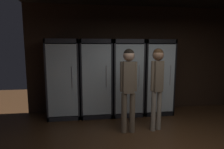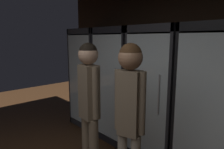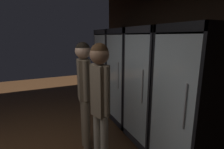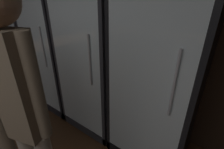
{
  "view_description": "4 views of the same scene",
  "coord_description": "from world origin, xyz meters",
  "px_view_note": "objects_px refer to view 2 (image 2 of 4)",
  "views": [
    {
      "loc": [
        -1.44,
        -1.94,
        1.7
      ],
      "look_at": [
        -0.86,
        2.46,
        1.07
      ],
      "focal_mm": 29.73,
      "sensor_mm": 36.0,
      "label": 1
    },
    {
      "loc": [
        1.19,
        0.25,
        1.74
      ],
      "look_at": [
        -1.35,
        2.57,
        1.12
      ],
      "focal_mm": 32.74,
      "sensor_mm": 36.0,
      "label": 2
    },
    {
      "loc": [
        1.8,
        0.92,
        1.77
      ],
      "look_at": [
        -1.47,
        2.4,
        0.97
      ],
      "focal_mm": 27.85,
      "sensor_mm": 36.0,
      "label": 3
    },
    {
      "loc": [
        0.78,
        1.33,
        1.56
      ],
      "look_at": [
        -0.09,
        2.5,
        0.88
      ],
      "focal_mm": 24.89,
      "sensor_mm": 36.0,
      "label": 4
    }
  ],
  "objects_px": {
    "cooler_center": "(161,94)",
    "shopper_far": "(89,99)",
    "cooler_left": "(122,85)",
    "shopper_near": "(130,107)",
    "cooler_far_left": "(95,79)",
    "cooler_right": "(217,108)"
  },
  "relations": [
    {
      "from": "cooler_far_left",
      "to": "shopper_near",
      "type": "relative_size",
      "value": 1.13
    },
    {
      "from": "cooler_left",
      "to": "shopper_near",
      "type": "distance_m",
      "value": 1.63
    },
    {
      "from": "cooler_left",
      "to": "shopper_near",
      "type": "xyz_separation_m",
      "value": [
        1.19,
        -1.1,
        0.17
      ]
    },
    {
      "from": "cooler_left",
      "to": "cooler_far_left",
      "type": "bearing_deg",
      "value": -179.92
    },
    {
      "from": "cooler_center",
      "to": "shopper_near",
      "type": "distance_m",
      "value": 1.18
    },
    {
      "from": "cooler_far_left",
      "to": "shopper_far",
      "type": "distance_m",
      "value": 1.78
    },
    {
      "from": "cooler_left",
      "to": "shopper_far",
      "type": "height_order",
      "value": "cooler_left"
    },
    {
      "from": "cooler_left",
      "to": "shopper_near",
      "type": "bearing_deg",
      "value": -42.9
    },
    {
      "from": "cooler_left",
      "to": "cooler_right",
      "type": "height_order",
      "value": "same"
    },
    {
      "from": "shopper_near",
      "to": "cooler_right",
      "type": "bearing_deg",
      "value": 70.66
    },
    {
      "from": "cooler_left",
      "to": "shopper_far",
      "type": "xyz_separation_m",
      "value": [
        0.58,
        -1.13,
        0.11
      ]
    },
    {
      "from": "shopper_far",
      "to": "cooler_right",
      "type": "bearing_deg",
      "value": 48.89
    },
    {
      "from": "cooler_left",
      "to": "cooler_right",
      "type": "bearing_deg",
      "value": -0.02
    },
    {
      "from": "cooler_far_left",
      "to": "cooler_center",
      "type": "bearing_deg",
      "value": 0.05
    },
    {
      "from": "cooler_far_left",
      "to": "cooler_left",
      "type": "height_order",
      "value": "same"
    },
    {
      "from": "cooler_far_left",
      "to": "cooler_left",
      "type": "relative_size",
      "value": 1.0
    },
    {
      "from": "cooler_far_left",
      "to": "cooler_center",
      "type": "xyz_separation_m",
      "value": [
        1.57,
        0.0,
        -0.0
      ]
    },
    {
      "from": "cooler_left",
      "to": "cooler_right",
      "type": "distance_m",
      "value": 1.57
    },
    {
      "from": "cooler_center",
      "to": "shopper_far",
      "type": "distance_m",
      "value": 1.16
    },
    {
      "from": "cooler_left",
      "to": "cooler_center",
      "type": "bearing_deg",
      "value": 0.03
    },
    {
      "from": "cooler_center",
      "to": "cooler_right",
      "type": "bearing_deg",
      "value": -0.07
    },
    {
      "from": "cooler_center",
      "to": "cooler_right",
      "type": "relative_size",
      "value": 1.0
    }
  ]
}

